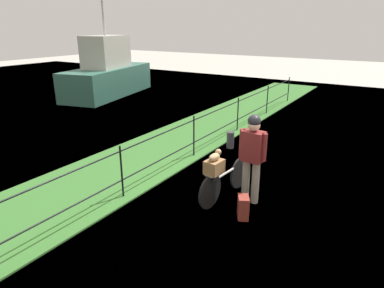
% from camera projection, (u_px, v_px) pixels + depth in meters
% --- Properties ---
extents(ground_plane, '(60.00, 60.00, 0.00)m').
position_uv_depth(ground_plane, '(252.00, 199.00, 6.50)').
color(ground_plane, '#B2ADA3').
extents(grass_strip, '(27.00, 2.40, 0.03)m').
position_uv_depth(grass_strip, '(131.00, 164.00, 8.05)').
color(grass_strip, '#38702D').
rests_on(grass_strip, ground).
extents(iron_fence, '(18.04, 0.04, 1.06)m').
position_uv_depth(iron_fence, '(163.00, 148.00, 7.36)').
color(iron_fence, black).
rests_on(iron_fence, ground).
extents(bicycle_main, '(1.69, 0.24, 0.65)m').
position_uv_depth(bicycle_main, '(225.00, 181.00, 6.44)').
color(bicycle_main, black).
rests_on(bicycle_main, ground).
extents(wooden_crate, '(0.36, 0.29, 0.24)m').
position_uv_depth(wooden_crate, '(214.00, 167.00, 6.01)').
color(wooden_crate, olive).
rests_on(wooden_crate, bicycle_main).
extents(terrier_dog, '(0.32, 0.17, 0.18)m').
position_uv_depth(terrier_dog, '(215.00, 156.00, 5.96)').
color(terrier_dog, tan).
rests_on(terrier_dog, wooden_crate).
extents(cyclist_person, '(0.30, 0.54, 1.68)m').
position_uv_depth(cyclist_person, '(252.00, 151.00, 6.08)').
color(cyclist_person, gray).
rests_on(cyclist_person, ground).
extents(backpack_on_paving, '(0.33, 0.29, 0.40)m').
position_uv_depth(backpack_on_paving, '(243.00, 207.00, 5.79)').
color(backpack_on_paving, maroon).
rests_on(backpack_on_paving, ground).
extents(mooring_bollard, '(0.20, 0.20, 0.45)m').
position_uv_depth(mooring_bollard, '(230.00, 140.00, 9.11)').
color(mooring_bollard, '#38383D').
rests_on(mooring_bollard, ground).
extents(moored_boat_near, '(5.50, 3.03, 4.31)m').
position_uv_depth(moored_boat_near, '(108.00, 74.00, 15.86)').
color(moored_boat_near, '#336656').
rests_on(moored_boat_near, ground).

